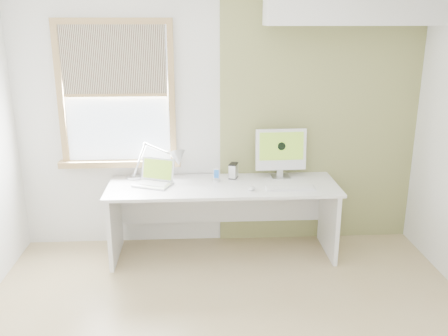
{
  "coord_description": "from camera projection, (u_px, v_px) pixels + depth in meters",
  "views": [
    {
      "loc": [
        -0.23,
        -2.99,
        2.25
      ],
      "look_at": [
        0.0,
        1.05,
        1.0
      ],
      "focal_mm": 38.86,
      "sensor_mm": 36.0,
      "label": 1
    }
  ],
  "objects": [
    {
      "name": "laptop",
      "position": [
        155.0,
        178.0,
        4.65
      ],
      "size": [
        0.42,
        0.38,
        0.24
      ],
      "color": "silver",
      "rests_on": "desk"
    },
    {
      "name": "accent_wall",
      "position": [
        319.0,
        118.0,
        4.86
      ],
      "size": [
        2.0,
        0.02,
        2.6
      ],
      "primitive_type": "cube",
      "color": "#908953",
      "rests_on": "room"
    },
    {
      "name": "desk",
      "position": [
        223.0,
        202.0,
        4.75
      ],
      "size": [
        2.2,
        0.7,
        0.73
      ],
      "color": "white",
      "rests_on": "room"
    },
    {
      "name": "phone_dock",
      "position": [
        217.0,
        178.0,
        4.72
      ],
      "size": [
        0.09,
        0.09,
        0.14
      ],
      "color": "silver",
      "rests_on": "desk"
    },
    {
      "name": "external_drive",
      "position": [
        233.0,
        171.0,
        4.81
      ],
      "size": [
        0.11,
        0.13,
        0.15
      ],
      "color": "silver",
      "rests_on": "desk"
    },
    {
      "name": "mouse",
      "position": [
        252.0,
        188.0,
        4.49
      ],
      "size": [
        0.08,
        0.12,
        0.03
      ],
      "primitive_type": "ellipsoid",
      "rotation": [
        0.0,
        0.0,
        -0.2
      ],
      "color": "white",
      "rests_on": "desk"
    },
    {
      "name": "window",
      "position": [
        116.0,
        95.0,
        4.65
      ],
      "size": [
        1.2,
        0.14,
        1.42
      ],
      "color": "#9D7B4B",
      "rests_on": "room"
    },
    {
      "name": "soffit",
      "position": [
        353.0,
        1.0,
        4.39
      ],
      "size": [
        1.6,
        0.4,
        0.42
      ],
      "primitive_type": "cube",
      "color": "white",
      "rests_on": "room"
    },
    {
      "name": "room",
      "position": [
        233.0,
        171.0,
        3.15
      ],
      "size": [
        4.04,
        3.54,
        2.64
      ],
      "color": "tan",
      "rests_on": "ground"
    },
    {
      "name": "desk_lamp",
      "position": [
        169.0,
        161.0,
        4.73
      ],
      "size": [
        0.64,
        0.29,
        0.37
      ],
      "color": "silver",
      "rests_on": "desk"
    },
    {
      "name": "imac",
      "position": [
        281.0,
        151.0,
        4.78
      ],
      "size": [
        0.5,
        0.17,
        0.49
      ],
      "color": "silver",
      "rests_on": "desk"
    },
    {
      "name": "keyboard",
      "position": [
        290.0,
        188.0,
        4.52
      ],
      "size": [
        0.46,
        0.14,
        0.02
      ],
      "color": "white",
      "rests_on": "desk"
    }
  ]
}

